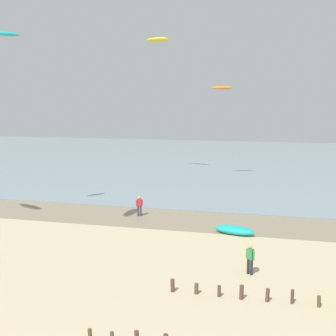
# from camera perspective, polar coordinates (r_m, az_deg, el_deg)

# --- Properties ---
(wet_sand_strip) EXTENTS (120.00, 6.09, 0.01)m
(wet_sand_strip) POSITION_cam_1_polar(r_m,az_deg,el_deg) (35.83, 4.68, -6.91)
(wet_sand_strip) COLOR gray
(wet_sand_strip) RESTS_ON ground
(sea) EXTENTS (160.00, 70.00, 0.10)m
(sea) POSITION_cam_1_polar(r_m,az_deg,el_deg) (72.97, 9.63, 0.95)
(sea) COLOR #7F939E
(sea) RESTS_ON ground
(groyne_far) EXTENTS (15.34, 0.33, 0.71)m
(groyne_far) POSITION_cam_1_polar(r_m,az_deg,el_deg) (22.75, 19.69, -15.88)
(groyne_far) COLOR brown
(groyne_far) RESTS_ON ground
(person_nearest_camera) EXTENTS (0.51, 0.36, 1.71)m
(person_nearest_camera) POSITION_cam_1_polar(r_m,az_deg,el_deg) (37.31, -3.72, -4.83)
(person_nearest_camera) COLOR #383842
(person_nearest_camera) RESTS_ON ground
(person_by_waterline) EXTENTS (0.49, 0.38, 1.71)m
(person_by_waterline) POSITION_cam_1_polar(r_m,az_deg,el_deg) (25.46, 10.53, -11.39)
(person_by_waterline) COLOR #232328
(person_by_waterline) RESTS_ON ground
(grounded_kite) EXTENTS (3.15, 1.78, 0.60)m
(grounded_kite) POSITION_cam_1_polar(r_m,az_deg,el_deg) (32.74, 8.56, -7.94)
(grounded_kite) COLOR #19B2B7
(grounded_kite) RESTS_ON ground
(kite_aloft_3) EXTENTS (2.67, 1.33, 0.47)m
(kite_aloft_3) POSITION_cam_1_polar(r_m,az_deg,el_deg) (54.17, 6.98, 10.23)
(kite_aloft_3) COLOR orange
(kite_aloft_4) EXTENTS (3.41, 1.88, 0.80)m
(kite_aloft_4) POSITION_cam_1_polar(r_m,az_deg,el_deg) (57.42, -1.34, 16.17)
(kite_aloft_4) COLOR yellow
(kite_aloft_5) EXTENTS (1.87, 2.12, 0.43)m
(kite_aloft_5) POSITION_cam_1_polar(r_m,az_deg,el_deg) (38.26, -20.17, 15.91)
(kite_aloft_5) COLOR #19B2B7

